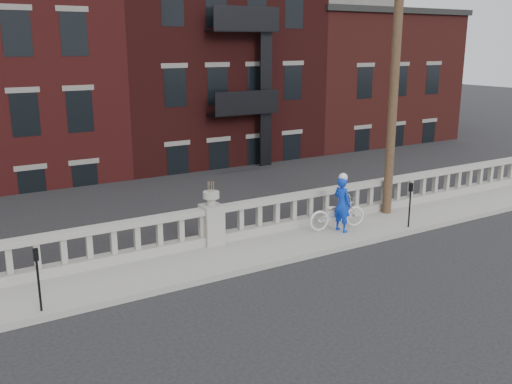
% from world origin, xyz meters
% --- Properties ---
extents(ground, '(120.00, 120.00, 0.00)m').
position_xyz_m(ground, '(0.00, 0.00, 0.00)').
color(ground, black).
rests_on(ground, ground).
extents(sidewalk, '(32.00, 2.20, 0.15)m').
position_xyz_m(sidewalk, '(0.00, 3.00, 0.07)').
color(sidewalk, '#98968D').
rests_on(sidewalk, ground).
extents(balustrade, '(28.00, 0.34, 1.03)m').
position_xyz_m(balustrade, '(0.00, 3.95, 0.64)').
color(balustrade, '#98968D').
rests_on(balustrade, sidewalk).
extents(planter_pedestal, '(0.55, 0.55, 1.76)m').
position_xyz_m(planter_pedestal, '(0.00, 3.95, 0.83)').
color(planter_pedestal, '#98968D').
rests_on(planter_pedestal, sidewalk).
extents(lower_level, '(80.00, 44.00, 20.80)m').
position_xyz_m(lower_level, '(0.56, 23.04, 2.63)').
color(lower_level, '#605E59').
rests_on(lower_level, ground).
extents(utility_pole, '(1.60, 0.28, 10.00)m').
position_xyz_m(utility_pole, '(6.20, 3.60, 5.24)').
color(utility_pole, '#422D1E').
rests_on(utility_pole, sidewalk).
extents(parking_meter_d, '(0.10, 0.09, 1.36)m').
position_xyz_m(parking_meter_d, '(-4.88, 2.15, 1.00)').
color(parking_meter_d, black).
rests_on(parking_meter_d, sidewalk).
extents(parking_meter_e, '(0.10, 0.09, 1.36)m').
position_xyz_m(parking_meter_e, '(5.69, 2.15, 1.00)').
color(parking_meter_e, black).
rests_on(parking_meter_e, sidewalk).
extents(bicycle, '(1.91, 0.91, 0.96)m').
position_xyz_m(bicycle, '(3.77, 3.17, 0.63)').
color(bicycle, silver).
rests_on(bicycle, sidewalk).
extents(cyclist, '(0.48, 0.65, 1.63)m').
position_xyz_m(cyclist, '(3.72, 2.91, 0.97)').
color(cyclist, '#0C34C0').
rests_on(cyclist, sidewalk).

